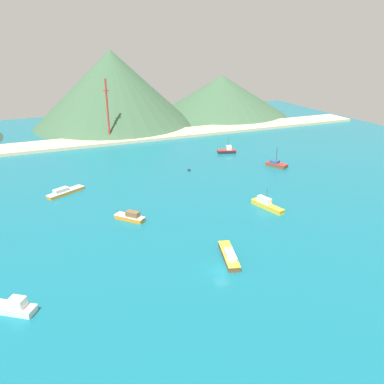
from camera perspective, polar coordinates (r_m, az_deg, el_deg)
ground at (r=98.84m, az=-3.63°, el=-2.71°), size 260.00×280.00×0.50m
fishing_boat_0 at (r=113.46m, az=-18.02°, el=0.05°), size 10.72×7.37×1.97m
fishing_boat_1 at (r=133.90m, az=12.15°, el=3.96°), size 5.93×7.65×6.53m
fishing_boat_3 at (r=147.21m, az=5.12°, el=6.02°), size 7.12×4.38×5.98m
fishing_boat_4 at (r=70.00m, az=-24.37°, el=-15.00°), size 7.18×6.08×2.70m
fishing_boat_5 at (r=100.71m, az=10.79°, el=-1.82°), size 4.18×10.04×5.20m
fishing_boat_6 at (r=77.65m, az=5.42°, el=-9.20°), size 5.00×10.50×2.01m
fishing_boat_7 at (r=93.85m, az=-8.93°, el=-3.58°), size 6.61×7.05×2.33m
buoy_0 at (r=127.11m, az=-0.44°, el=3.20°), size 1.02×1.02×1.02m
beach_strip at (r=166.89m, az=-12.36°, el=7.37°), size 247.00×15.04×1.20m
hill_central at (r=196.72m, az=-11.50°, el=14.57°), size 76.16×76.16×34.93m
hill_east at (r=220.92m, az=4.37°, el=13.85°), size 71.04×71.04×20.97m
radio_tower at (r=163.51m, az=-12.17°, el=11.51°), size 2.52×2.02×25.24m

